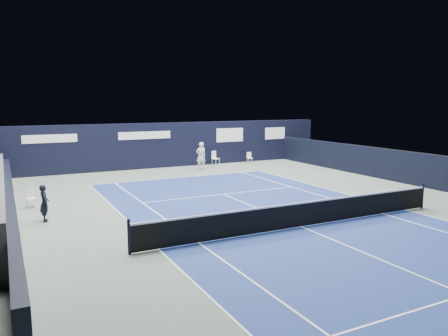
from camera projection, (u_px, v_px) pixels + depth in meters
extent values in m
plane|color=#55665A|center=(272.00, 215.00, 17.78)|extent=(48.00, 48.00, 0.00)
cube|color=navy|center=(302.00, 227.00, 16.02)|extent=(10.97, 23.77, 0.01)
cube|color=black|center=(384.00, 164.00, 25.87)|extent=(0.30, 22.00, 1.80)
cube|color=white|center=(216.00, 159.00, 31.49)|extent=(0.58, 0.56, 0.04)
cube|color=white|center=(214.00, 155.00, 31.58)|extent=(0.44, 0.19, 0.54)
cylinder|color=white|center=(216.00, 161.00, 31.79)|extent=(0.03, 0.03, 0.47)
cylinder|color=white|center=(212.00, 162.00, 31.50)|extent=(0.03, 0.03, 0.47)
cylinder|color=white|center=(219.00, 162.00, 31.54)|extent=(0.03, 0.03, 0.47)
cylinder|color=white|center=(216.00, 162.00, 31.26)|extent=(0.03, 0.03, 0.47)
cube|color=white|center=(250.00, 158.00, 32.52)|extent=(0.40, 0.39, 0.03)
cube|color=white|center=(249.00, 155.00, 32.64)|extent=(0.36, 0.07, 0.43)
cylinder|color=white|center=(251.00, 160.00, 32.74)|extent=(0.02, 0.02, 0.38)
cylinder|color=white|center=(247.00, 161.00, 32.63)|extent=(0.02, 0.02, 0.38)
cylinder|color=white|center=(252.00, 161.00, 32.47)|extent=(0.02, 0.02, 0.38)
cylinder|color=white|center=(249.00, 161.00, 32.36)|extent=(0.02, 0.02, 0.38)
cube|color=white|center=(31.00, 199.00, 18.91)|extent=(0.42, 0.41, 0.04)
cube|color=white|center=(29.00, 193.00, 19.01)|extent=(0.37, 0.08, 0.44)
cylinder|color=white|center=(34.00, 202.00, 19.15)|extent=(0.02, 0.02, 0.39)
cylinder|color=white|center=(26.00, 203.00, 18.97)|extent=(0.02, 0.02, 0.39)
cylinder|color=white|center=(36.00, 203.00, 18.91)|extent=(0.02, 0.02, 0.39)
cylinder|color=white|center=(28.00, 204.00, 18.72)|extent=(0.02, 0.02, 0.39)
imported|color=black|center=(44.00, 203.00, 16.69)|extent=(0.37, 0.54, 1.43)
cube|color=white|center=(183.00, 177.00, 26.50)|extent=(10.97, 0.06, 0.00)
cube|color=white|center=(407.00, 210.00, 18.47)|extent=(0.06, 23.77, 0.00)
cube|color=white|center=(159.00, 249.00, 13.57)|extent=(0.06, 23.77, 0.00)
cube|color=white|center=(383.00, 214.00, 17.86)|extent=(0.06, 23.77, 0.00)
cube|color=white|center=(199.00, 243.00, 14.18)|extent=(0.06, 23.77, 0.00)
cube|color=white|center=(223.00, 194.00, 21.66)|extent=(8.23, 0.06, 0.00)
cube|color=white|center=(302.00, 227.00, 16.02)|extent=(0.06, 12.80, 0.00)
cube|color=white|center=(183.00, 178.00, 26.36)|extent=(0.06, 0.30, 0.00)
cylinder|color=black|center=(422.00, 196.00, 18.80)|extent=(0.10, 0.10, 1.10)
cylinder|color=black|center=(129.00, 237.00, 13.07)|extent=(0.10, 0.10, 1.10)
cube|color=black|center=(302.00, 215.00, 15.95)|extent=(12.80, 0.03, 0.86)
cube|color=white|center=(302.00, 203.00, 15.88)|extent=(12.80, 0.05, 0.06)
cube|color=black|center=(158.00, 145.00, 30.33)|extent=(26.00, 0.60, 3.10)
cube|color=silver|center=(50.00, 139.00, 26.80)|extent=(3.20, 0.02, 0.50)
cube|color=silver|center=(145.00, 135.00, 29.49)|extent=(3.60, 0.02, 0.50)
cube|color=silver|center=(230.00, 135.00, 32.43)|extent=(2.20, 0.02, 1.00)
cube|color=silver|center=(275.00, 133.00, 34.22)|extent=(1.80, 0.02, 0.90)
cube|color=black|center=(10.00, 204.00, 16.97)|extent=(0.30, 22.00, 1.20)
cube|color=silver|center=(23.00, 262.00, 10.87)|extent=(0.02, 2.00, 0.45)
cube|color=silver|center=(18.00, 227.00, 13.96)|extent=(0.02, 2.40, 0.45)
cube|color=silver|center=(15.00, 204.00, 17.05)|extent=(0.02, 2.00, 0.45)
imported|color=white|center=(201.00, 156.00, 29.37)|extent=(0.68, 0.45, 1.88)
cylinder|color=black|center=(201.00, 155.00, 29.02)|extent=(0.03, 0.29, 0.13)
torus|color=black|center=(202.00, 154.00, 28.78)|extent=(0.30, 0.13, 0.29)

